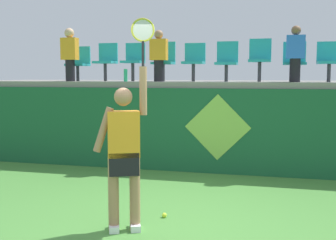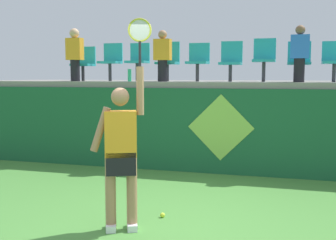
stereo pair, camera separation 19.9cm
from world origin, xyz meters
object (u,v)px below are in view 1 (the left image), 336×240
(tennis_ball, at_px, (164,215))
(stadium_chair_6, at_px, (260,57))
(spectator_1, at_px, (295,53))
(stadium_chair_8, at_px, (329,59))
(stadium_chair_0, at_px, (79,62))
(spectator_0, at_px, (70,53))
(water_bottle, at_px, (126,75))
(stadium_chair_1, at_px, (106,59))
(tennis_player, at_px, (124,150))
(stadium_chair_5, at_px, (227,60))
(spectator_2, at_px, (159,55))
(stadium_chair_3, at_px, (164,59))
(stadium_chair_2, at_px, (134,59))
(stadium_chair_7, at_px, (294,60))
(stadium_chair_4, at_px, (194,60))

(tennis_ball, bearing_deg, stadium_chair_6, 73.01)
(spectator_1, bearing_deg, tennis_ball, -119.29)
(stadium_chair_8, height_order, spectator_1, spectator_1)
(stadium_chair_0, relative_size, spectator_0, 0.69)
(water_bottle, height_order, stadium_chair_1, stadium_chair_1)
(tennis_player, distance_m, stadium_chair_8, 5.05)
(stadium_chair_0, xyz_separation_m, stadium_chair_5, (3.31, 0.00, 0.02))
(tennis_ball, xyz_separation_m, spectator_2, (-0.93, 3.10, 2.27))
(tennis_player, relative_size, water_bottle, 10.05)
(stadium_chair_6, bearing_deg, tennis_ball, -106.99)
(stadium_chair_3, bearing_deg, stadium_chair_2, -179.53)
(tennis_player, distance_m, stadium_chair_0, 4.95)
(stadium_chair_3, relative_size, stadium_chair_6, 0.97)
(tennis_ball, height_order, stadium_chair_7, stadium_chair_7)
(spectator_0, bearing_deg, tennis_player, -55.02)
(water_bottle, xyz_separation_m, stadium_chair_0, (-1.30, 0.56, 0.30))
(tennis_player, relative_size, stadium_chair_4, 3.19)
(stadium_chair_8, xyz_separation_m, spectator_2, (-3.31, -0.41, 0.10))
(stadium_chair_1, height_order, stadium_chair_8, stadium_chair_1)
(stadium_chair_0, xyz_separation_m, stadium_chair_6, (3.97, 0.00, 0.06))
(tennis_ball, distance_m, spectator_0, 4.83)
(tennis_ball, distance_m, stadium_chair_8, 4.77)
(spectator_1, bearing_deg, stadium_chair_1, 174.23)
(stadium_chair_5, bearing_deg, spectator_1, -16.95)
(water_bottle, height_order, stadium_chair_4, stadium_chair_4)
(tennis_player, height_order, spectator_1, spectator_1)
(stadium_chair_5, distance_m, spectator_0, 3.34)
(stadium_chair_4, distance_m, spectator_0, 2.66)
(stadium_chair_3, distance_m, stadium_chair_7, 2.67)
(stadium_chair_0, xyz_separation_m, spectator_0, (0.00, -0.43, 0.17))
(stadium_chair_3, xyz_separation_m, spectator_1, (2.67, -0.41, 0.08))
(water_bottle, bearing_deg, stadium_chair_4, 22.79)
(tennis_ball, distance_m, stadium_chair_6, 4.29)
(stadium_chair_7, height_order, spectator_1, spectator_1)
(stadium_chair_2, bearing_deg, tennis_player, -72.94)
(stadium_chair_1, bearing_deg, stadium_chair_8, -0.01)
(stadium_chair_1, relative_size, stadium_chair_4, 1.04)
(tennis_ball, xyz_separation_m, water_bottle, (-1.59, 2.95, 1.86))
(stadium_chair_7, bearing_deg, spectator_0, -174.64)
(tennis_player, distance_m, stadium_chair_7, 4.74)
(stadium_chair_8, bearing_deg, water_bottle, -172.07)
(stadium_chair_7, xyz_separation_m, spectator_0, (-4.64, -0.44, 0.16))
(stadium_chair_5, bearing_deg, stadium_chair_6, -0.18)
(tennis_ball, relative_size, stadium_chair_5, 0.08)
(water_bottle, height_order, spectator_1, spectator_1)
(stadium_chair_2, distance_m, stadium_chair_6, 2.68)
(water_bottle, height_order, stadium_chair_2, stadium_chair_2)
(stadium_chair_0, bearing_deg, stadium_chair_4, -0.01)
(water_bottle, height_order, stadium_chair_7, stadium_chair_7)
(stadium_chair_2, bearing_deg, stadium_chair_8, 0.01)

